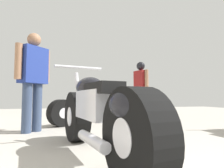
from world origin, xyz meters
The scene contains 5 objects.
ground_plane centered at (0.00, 3.19, 0.00)m, with size 16.00×16.00×0.00m, color #A8A399.
motorcycle_maroon_cruiser centered at (-0.67, 2.01, 0.43)m, with size 0.77×2.17×1.02m.
motorcycle_black_naked centered at (-0.56, 4.51, 0.34)m, with size 1.67×1.11×0.84m.
mechanic_in_blue centered at (-1.54, 3.65, 0.98)m, with size 0.55×0.58×1.73m.
mechanic_with_helmet centered at (1.33, 5.79, 1.04)m, with size 0.36×0.68×1.73m.
Camera 1 is at (-0.98, 0.09, 0.59)m, focal length 30.81 mm.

